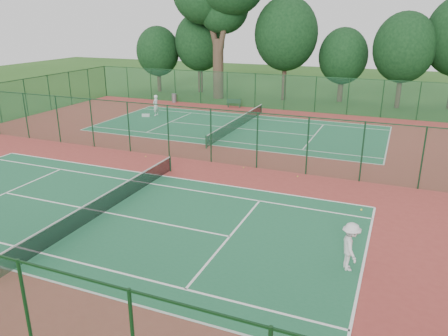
{
  "coord_description": "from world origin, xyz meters",
  "views": [
    {
      "loc": [
        12.48,
        -24.42,
        8.85
      ],
      "look_at": [
        4.52,
        -5.06,
        1.6
      ],
      "focal_mm": 35.0,
      "sensor_mm": 36.0,
      "label": 1
    }
  ],
  "objects_px": {
    "bench": "(234,103)",
    "trash_bin": "(174,98)",
    "kit_bag": "(146,115)",
    "player_far": "(156,105)",
    "player_near": "(350,247)"
  },
  "relations": [
    {
      "from": "player_near",
      "to": "kit_bag",
      "type": "distance_m",
      "value": 28.78
    },
    {
      "from": "player_far",
      "to": "trash_bin",
      "type": "bearing_deg",
      "value": -162.54
    },
    {
      "from": "player_near",
      "to": "bench",
      "type": "relative_size",
      "value": 1.2
    },
    {
      "from": "bench",
      "to": "kit_bag",
      "type": "distance_m",
      "value": 9.45
    },
    {
      "from": "player_far",
      "to": "bench",
      "type": "height_order",
      "value": "player_far"
    },
    {
      "from": "player_far",
      "to": "bench",
      "type": "bearing_deg",
      "value": 143.16
    },
    {
      "from": "player_far",
      "to": "trash_bin",
      "type": "height_order",
      "value": "player_far"
    },
    {
      "from": "player_far",
      "to": "trash_bin",
      "type": "xyz_separation_m",
      "value": [
        -1.7,
        6.73,
        -0.51
      ]
    },
    {
      "from": "trash_bin",
      "to": "kit_bag",
      "type": "xyz_separation_m",
      "value": [
        1.07,
        -7.53,
        -0.34
      ]
    },
    {
      "from": "bench",
      "to": "trash_bin",
      "type": "bearing_deg",
      "value": 162.44
    },
    {
      "from": "player_near",
      "to": "trash_bin",
      "type": "distance_m",
      "value": 35.03
    },
    {
      "from": "player_far",
      "to": "bench",
      "type": "distance_m",
      "value": 8.44
    },
    {
      "from": "player_near",
      "to": "trash_bin",
      "type": "relative_size",
      "value": 1.98
    },
    {
      "from": "player_far",
      "to": "kit_bag",
      "type": "height_order",
      "value": "player_far"
    },
    {
      "from": "trash_bin",
      "to": "kit_bag",
      "type": "distance_m",
      "value": 7.62
    }
  ]
}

